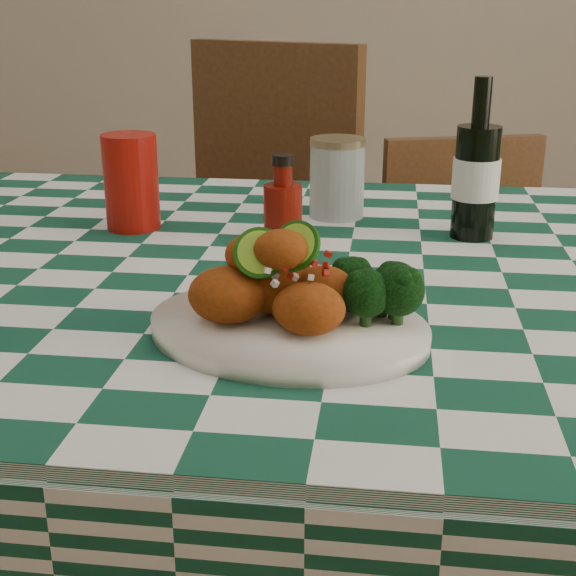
% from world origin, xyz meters
% --- Properties ---
extents(dining_table, '(1.66, 1.06, 0.79)m').
position_xyz_m(dining_table, '(0.00, 0.00, 0.39)').
color(dining_table, '#124632').
rests_on(dining_table, ground).
extents(plate, '(0.35, 0.30, 0.02)m').
position_xyz_m(plate, '(0.05, -0.25, 0.80)').
color(plate, white).
rests_on(plate, dining_table).
extents(fried_chicken_pile, '(0.16, 0.11, 0.10)m').
position_xyz_m(fried_chicken_pile, '(0.05, -0.25, 0.85)').
color(fried_chicken_pile, '#95390E').
rests_on(fried_chicken_pile, plate).
extents(broccoli_side, '(0.08, 0.08, 0.06)m').
position_xyz_m(broccoli_side, '(0.14, -0.23, 0.83)').
color(broccoli_side, black).
rests_on(broccoli_side, plate).
extents(red_tumbler, '(0.09, 0.09, 0.15)m').
position_xyz_m(red_tumbler, '(-0.24, 0.15, 0.86)').
color(red_tumbler, '#9E1008').
rests_on(red_tumbler, dining_table).
extents(ketchup_bottle, '(0.07, 0.07, 0.13)m').
position_xyz_m(ketchup_bottle, '(-0.00, 0.12, 0.85)').
color(ketchup_bottle, '#6C0E05').
rests_on(ketchup_bottle, dining_table).
extents(mason_jar, '(0.12, 0.12, 0.13)m').
position_xyz_m(mason_jar, '(0.07, 0.26, 0.85)').
color(mason_jar, '#B2BCBA').
rests_on(mason_jar, dining_table).
extents(beer_bottle, '(0.08, 0.08, 0.24)m').
position_xyz_m(beer_bottle, '(0.28, 0.16, 0.90)').
color(beer_bottle, black).
rests_on(beer_bottle, dining_table).
extents(wooden_chair_left, '(0.63, 0.64, 1.03)m').
position_xyz_m(wooden_chair_left, '(-0.22, 0.75, 0.51)').
color(wooden_chair_left, '#472814').
rests_on(wooden_chair_left, ground).
extents(wooden_chair_right, '(0.48, 0.49, 0.83)m').
position_xyz_m(wooden_chair_right, '(0.37, 0.68, 0.41)').
color(wooden_chair_right, '#472814').
rests_on(wooden_chair_right, ground).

